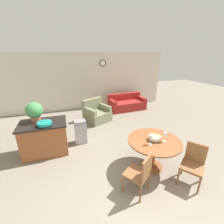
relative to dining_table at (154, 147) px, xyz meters
name	(u,v)px	position (x,y,z in m)	size (l,w,h in m)	color
ground_plane	(148,213)	(-0.69, -0.99, -0.58)	(24.00, 24.00, 0.00)	gray
wall_back	(87,82)	(-0.69, 4.87, 0.77)	(8.00, 0.09, 2.70)	beige
dining_table	(154,147)	(0.00, 0.00, 0.00)	(1.21, 1.21, 0.75)	brown
dining_chair_near_left	(140,173)	(-0.64, -0.55, -0.10)	(0.59, 0.59, 0.88)	brown
dining_chair_near_right	(193,162)	(0.55, -0.64, -0.10)	(0.59, 0.59, 0.88)	brown
fruit_bowl	(155,138)	(0.00, 0.00, 0.24)	(0.27, 0.27, 0.12)	#B7B29E
wine_glass_left	(151,137)	(-0.18, -0.11, 0.34)	(0.07, 0.07, 0.23)	silver
wine_glass_right	(165,135)	(0.18, -0.11, 0.34)	(0.07, 0.07, 0.23)	silver
kitchen_island	(45,138)	(-2.46, 1.46, -0.13)	(1.19, 0.80, 0.90)	brown
teal_bowl	(45,123)	(-2.39, 1.26, 0.38)	(0.36, 0.36, 0.09)	teal
potted_plant	(34,111)	(-2.63, 1.62, 0.61)	(0.43, 0.43, 0.53)	#A36642
trash_bin	(81,132)	(-1.48, 1.66, -0.22)	(0.35, 0.28, 0.74)	#9E9EA3
couch	(127,104)	(1.10, 4.07, -0.31)	(1.82, 0.96, 0.76)	maroon
armchair	(97,114)	(-0.65, 3.17, -0.28)	(1.17, 1.16, 0.88)	#7A7F5B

